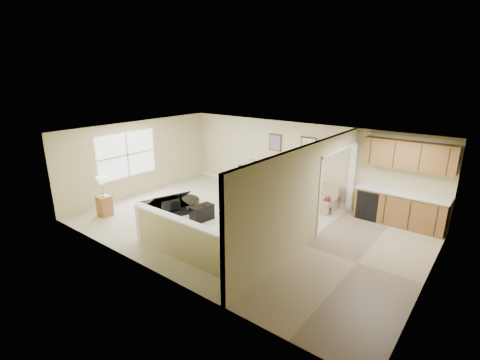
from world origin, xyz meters
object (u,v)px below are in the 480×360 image
Objects in this scene: piano at (166,190)px; lamp_stand at (104,199)px; small_plant at (327,207)px; loveseat at (311,195)px; piano_bench at (202,213)px; palm_plant at (257,175)px; accent_table at (272,183)px.

piano is 1.81m from lamp_stand.
loveseat is at bearing 156.03° from small_plant.
palm_plant reaches higher than piano_bench.
loveseat is at bearing -4.73° from accent_table.
palm_plant is (-0.08, 2.81, 0.44)m from piano_bench.
small_plant is (2.58, 2.64, 0.00)m from piano_bench.
small_plant is at bearing -10.93° from accent_table.
accent_table is at bearing 176.17° from loveseat.
piano is 3.59m from accent_table.
piano_bench is 3.51m from loveseat.
lamp_stand is at bearing -149.17° from piano_bench.
palm_plant is (-1.99, -0.13, 0.32)m from loveseat.
piano is 1.53m from piano_bench.
piano_bench is 3.10m from accent_table.
piano_bench is 0.41× the size of loveseat.
accent_table reaches higher than piano_bench.
piano is 1.74× the size of lamp_stand.
palm_plant reaches higher than accent_table.
small_plant reaches higher than piano_bench.
small_plant is (4.07, 2.64, -0.36)m from piano.
piano_bench is 1.05× the size of accent_table.
accent_table is 0.54× the size of lamp_stand.
loveseat is 2.54× the size of accent_table.
palm_plant is at bearing 81.92° from piano.
small_plant is at bearing -3.57° from palm_plant.
palm_plant is at bearing 91.68° from piano_bench.
piano_bench is at bearing -122.07° from loveseat.
small_plant is 6.56m from lamp_stand.
accent_table is at bearing 169.07° from small_plant.
accent_table is at bearing 30.04° from palm_plant.
palm_plant is 2.76× the size of small_plant.
piano_bench is at bearing 18.55° from piano.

